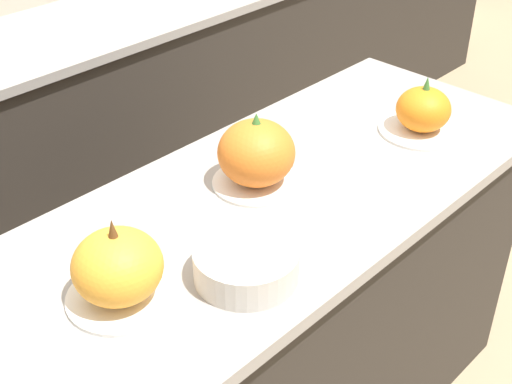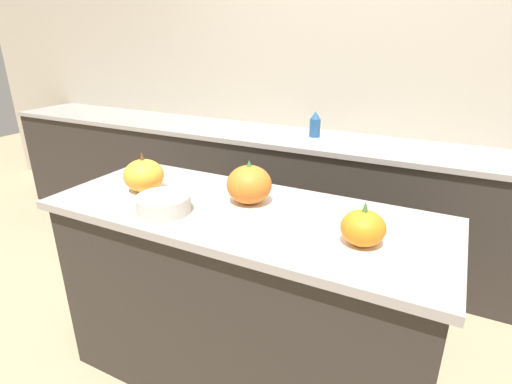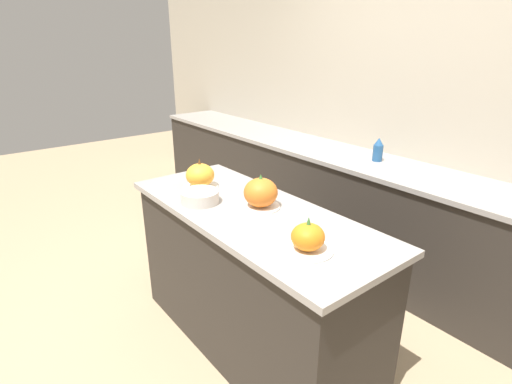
# 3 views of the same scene
# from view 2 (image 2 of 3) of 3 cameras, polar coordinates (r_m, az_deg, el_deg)

# --- Properties ---
(ground_plane) EXTENTS (12.00, 12.00, 0.00)m
(ground_plane) POSITION_cam_2_polar(r_m,az_deg,el_deg) (2.19, -1.69, -24.77)
(ground_plane) COLOR tan
(wall_back) EXTENTS (8.00, 0.06, 2.50)m
(wall_back) POSITION_cam_2_polar(r_m,az_deg,el_deg) (3.08, 13.50, 14.80)
(wall_back) COLOR #B2A893
(wall_back) RESTS_ON ground_plane
(kitchen_island) EXTENTS (1.68, 0.67, 0.91)m
(kitchen_island) POSITION_cam_2_polar(r_m,az_deg,el_deg) (1.88, -1.85, -15.15)
(kitchen_island) COLOR #2D2823
(kitchen_island) RESTS_ON ground_plane
(back_counter) EXTENTS (6.00, 0.60, 0.90)m
(back_counter) POSITION_cam_2_polar(r_m,az_deg,el_deg) (2.96, 10.58, -1.24)
(back_counter) COLOR #2D2823
(back_counter) RESTS_ON ground_plane
(pumpkin_cake_left) EXTENTS (0.22, 0.22, 0.19)m
(pumpkin_cake_left) POSITION_cam_2_polar(r_m,az_deg,el_deg) (1.88, -15.72, 2.13)
(pumpkin_cake_left) COLOR white
(pumpkin_cake_left) RESTS_ON kitchen_island
(pumpkin_cake_center) EXTENTS (0.22, 0.22, 0.20)m
(pumpkin_cake_center) POSITION_cam_2_polar(r_m,az_deg,el_deg) (1.67, -0.90, 0.90)
(pumpkin_cake_center) COLOR white
(pumpkin_cake_center) RESTS_ON kitchen_island
(pumpkin_cake_right) EXTENTS (0.23, 0.23, 0.17)m
(pumpkin_cake_right) POSITION_cam_2_polar(r_m,az_deg,el_deg) (1.40, 15.02, -5.28)
(pumpkin_cake_right) COLOR white
(pumpkin_cake_right) RESTS_ON kitchen_island
(bottle_tall) EXTENTS (0.08, 0.08, 0.18)m
(bottle_tall) POSITION_cam_2_polar(r_m,az_deg,el_deg) (2.90, 8.44, 9.50)
(bottle_tall) COLOR #235184
(bottle_tall) RESTS_ON back_counter
(mixing_bowl) EXTENTS (0.22, 0.22, 0.07)m
(mixing_bowl) POSITION_cam_2_polar(r_m,az_deg,el_deg) (1.66, -13.07, -1.67)
(mixing_bowl) COLOR beige
(mixing_bowl) RESTS_ON kitchen_island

